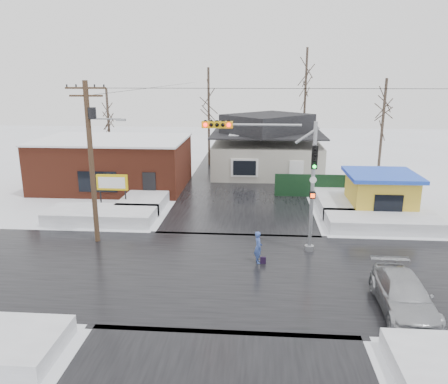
# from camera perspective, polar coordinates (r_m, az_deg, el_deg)

# --- Properties ---
(ground) EXTENTS (120.00, 120.00, 0.00)m
(ground) POSITION_cam_1_polar(r_m,az_deg,el_deg) (21.54, 1.14, -10.43)
(ground) COLOR white
(ground) RESTS_ON ground
(road_ns) EXTENTS (10.00, 120.00, 0.02)m
(road_ns) POSITION_cam_1_polar(r_m,az_deg,el_deg) (21.54, 1.14, -10.41)
(road_ns) COLOR black
(road_ns) RESTS_ON ground
(road_ew) EXTENTS (120.00, 10.00, 0.02)m
(road_ew) POSITION_cam_1_polar(r_m,az_deg,el_deg) (21.54, 1.14, -10.41)
(road_ew) COLOR black
(road_ew) RESTS_ON ground
(snowbank_nw) EXTENTS (7.00, 3.00, 0.80)m
(snowbank_nw) POSITION_cam_1_polar(r_m,az_deg,el_deg) (29.63, -15.72, -2.94)
(snowbank_nw) COLOR white
(snowbank_nw) RESTS_ON ground
(snowbank_ne) EXTENTS (7.00, 3.00, 0.80)m
(snowbank_ne) POSITION_cam_1_polar(r_m,az_deg,el_deg) (28.97, 20.09, -3.71)
(snowbank_ne) COLOR white
(snowbank_ne) RESTS_ON ground
(snowbank_nside_w) EXTENTS (3.00, 8.00, 0.80)m
(snowbank_nside_w) POSITION_cam_1_polar(r_m,az_deg,el_deg) (33.63, -9.66, -0.44)
(snowbank_nside_w) COLOR white
(snowbank_nside_w) RESTS_ON ground
(snowbank_nside_e) EXTENTS (3.00, 8.00, 0.80)m
(snowbank_nside_e) POSITION_cam_1_polar(r_m,az_deg,el_deg) (33.18, 14.52, -0.93)
(snowbank_nside_e) COLOR white
(snowbank_nside_e) RESTS_ON ground
(traffic_signal) EXTENTS (6.05, 0.68, 7.00)m
(traffic_signal) POSITION_cam_1_polar(r_m,az_deg,el_deg) (22.92, 7.72, 3.01)
(traffic_signal) COLOR gray
(traffic_signal) RESTS_ON ground
(utility_pole) EXTENTS (3.15, 0.44, 9.00)m
(utility_pole) POSITION_cam_1_polar(r_m,az_deg,el_deg) (24.97, -16.86, 4.83)
(utility_pole) COLOR #382619
(utility_pole) RESTS_ON ground
(brick_building) EXTENTS (12.20, 8.20, 4.12)m
(brick_building) POSITION_cam_1_polar(r_m,az_deg,el_deg) (38.09, -14.19, 3.72)
(brick_building) COLOR maroon
(brick_building) RESTS_ON ground
(marquee_sign) EXTENTS (2.20, 0.21, 2.55)m
(marquee_sign) POSITION_cam_1_polar(r_m,az_deg,el_deg) (31.48, -14.40, 1.09)
(marquee_sign) COLOR black
(marquee_sign) RESTS_ON ground
(house) EXTENTS (10.40, 8.40, 5.76)m
(house) POSITION_cam_1_polar(r_m,az_deg,el_deg) (41.95, 5.64, 5.88)
(house) COLOR #B1AD9F
(house) RESTS_ON ground
(kiosk) EXTENTS (4.60, 4.60, 2.88)m
(kiosk) POSITION_cam_1_polar(r_m,az_deg,el_deg) (31.58, 19.73, -0.15)
(kiosk) COLOR gold
(kiosk) RESTS_ON ground
(fence) EXTENTS (8.00, 0.12, 1.80)m
(fence) POSITION_cam_1_polar(r_m,az_deg,el_deg) (34.87, 13.22, 0.78)
(fence) COLOR black
(fence) RESTS_ON ground
(tree_far_left) EXTENTS (3.00, 3.00, 10.00)m
(tree_far_left) POSITION_cam_1_polar(r_m,az_deg,el_deg) (45.71, -2.03, 13.42)
(tree_far_left) COLOR #332821
(tree_far_left) RESTS_ON ground
(tree_far_mid) EXTENTS (3.00, 3.00, 12.00)m
(tree_far_mid) POSITION_cam_1_polar(r_m,az_deg,el_deg) (47.67, 10.70, 15.16)
(tree_far_mid) COLOR #332821
(tree_far_mid) RESTS_ON ground
(tree_far_right) EXTENTS (3.00, 3.00, 9.00)m
(tree_far_right) POSITION_cam_1_polar(r_m,az_deg,el_deg) (40.96, 20.27, 11.21)
(tree_far_right) COLOR #332821
(tree_far_right) RESTS_ON ground
(tree_far_west) EXTENTS (3.00, 3.00, 8.00)m
(tree_far_west) POSITION_cam_1_polar(r_m,az_deg,el_deg) (46.05, -15.00, 10.96)
(tree_far_west) COLOR #332821
(tree_far_west) RESTS_ON ground
(pedestrian) EXTENTS (0.53, 0.68, 1.67)m
(pedestrian) POSITION_cam_1_polar(r_m,az_deg,el_deg) (22.30, 4.48, -7.23)
(pedestrian) COLOR #38519E
(pedestrian) RESTS_ON ground
(car) EXTENTS (2.07, 4.87, 1.40)m
(car) POSITION_cam_1_polar(r_m,az_deg,el_deg) (19.41, 22.39, -12.37)
(car) COLOR #A5A8AD
(car) RESTS_ON ground
(shopping_bag) EXTENTS (0.29, 0.14, 0.35)m
(shopping_bag) POSITION_cam_1_polar(r_m,az_deg,el_deg) (22.44, 5.12, -8.92)
(shopping_bag) COLOR black
(shopping_bag) RESTS_ON ground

